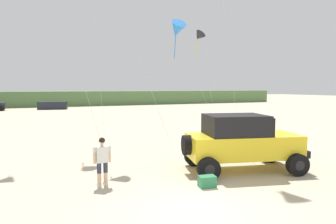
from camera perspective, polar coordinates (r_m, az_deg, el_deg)
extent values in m
plane|color=#C1B293|center=(8.58, 5.30, -18.16)|extent=(220.00, 220.00, 0.00)
cube|color=#567A47|center=(58.44, -19.51, 2.47)|extent=(90.00, 7.20, 2.66)
cube|color=yellow|center=(12.34, 14.23, -6.28)|extent=(4.71, 2.84, 0.90)
cube|color=yellow|center=(13.02, 20.94, -4.23)|extent=(1.47, 1.91, 0.12)
cube|color=black|center=(12.07, 12.79, -2.41)|extent=(2.65, 2.26, 0.80)
cube|color=black|center=(12.58, 17.86, -2.42)|extent=(0.50, 1.65, 0.72)
cube|color=black|center=(13.46, 23.19, -6.78)|extent=(0.62, 1.80, 0.28)
cylinder|color=black|center=(11.59, 3.62, -6.35)|extent=(0.48, 0.82, 0.77)
cylinder|color=black|center=(14.12, 19.05, -7.45)|extent=(0.89, 0.49, 0.84)
cylinder|color=black|center=(14.12, 19.05, -7.45)|extent=(0.44, 0.40, 0.38)
cylinder|color=black|center=(12.40, 23.66, -9.27)|extent=(0.89, 0.49, 0.84)
cylinder|color=black|center=(12.40, 23.66, -9.27)|extent=(0.44, 0.40, 0.38)
cylinder|color=black|center=(12.85, 5.05, -8.41)|extent=(0.89, 0.49, 0.84)
cylinder|color=black|center=(12.85, 5.05, -8.41)|extent=(0.44, 0.40, 0.38)
cylinder|color=black|center=(10.93, 7.82, -10.79)|extent=(0.89, 0.49, 0.84)
cylinder|color=black|center=(10.93, 7.82, -10.79)|extent=(0.44, 0.40, 0.38)
cylinder|color=#DBB28E|center=(10.51, -13.07, -12.48)|extent=(0.14, 0.14, 0.49)
cylinder|color=#2D3347|center=(10.40, -13.11, -10.41)|extent=(0.15, 0.15, 0.36)
cube|color=silver|center=(10.61, -13.10, -13.44)|extent=(0.13, 0.27, 0.10)
cylinder|color=#DBB28E|center=(10.57, -11.89, -12.37)|extent=(0.14, 0.14, 0.49)
cylinder|color=#2D3347|center=(10.46, -11.92, -10.31)|extent=(0.15, 0.15, 0.36)
cube|color=silver|center=(10.66, -11.93, -13.32)|extent=(0.13, 0.27, 0.10)
cube|color=silver|center=(10.32, -12.56, -7.95)|extent=(0.42, 0.29, 0.54)
cylinder|color=#DBB28E|center=(10.27, -13.95, -8.10)|extent=(0.09, 0.09, 0.56)
cylinder|color=silver|center=(10.23, -13.97, -7.06)|extent=(0.11, 0.11, 0.16)
cylinder|color=#DBB28E|center=(10.39, -11.19, -7.90)|extent=(0.09, 0.09, 0.56)
cylinder|color=silver|center=(10.35, -11.20, -6.87)|extent=(0.11, 0.11, 0.16)
cylinder|color=#DBB28E|center=(10.26, -12.59, -6.26)|extent=(0.10, 0.10, 0.08)
sphere|color=#DBB28E|center=(10.23, -12.60, -5.46)|extent=(0.21, 0.21, 0.21)
sphere|color=black|center=(10.22, -12.58, -5.36)|extent=(0.21, 0.21, 0.21)
cube|color=#2D7F51|center=(10.29, 7.53, -13.10)|extent=(0.60, 0.43, 0.38)
cylinder|color=black|center=(50.71, -29.20, 0.77)|extent=(0.76, 0.26, 0.76)
cylinder|color=black|center=(48.62, -29.44, 0.61)|extent=(0.76, 0.26, 0.76)
cube|color=#1E232D|center=(49.01, -21.28, 1.18)|extent=(4.44, 2.43, 1.20)
cylinder|color=silver|center=(19.95, -14.10, 17.65)|extent=(0.89, 1.43, 15.60)
cylinder|color=silver|center=(14.60, -5.30, 9.58)|extent=(2.89, 1.75, 9.06)
cone|color=black|center=(21.57, 5.96, 14.27)|extent=(1.06, 1.10, 1.02)
cylinder|color=yellow|center=(21.39, 5.58, 12.40)|extent=(0.05, 0.06, 1.13)
cylinder|color=silver|center=(19.78, 7.91, 5.11)|extent=(0.26, 3.31, 6.88)
cylinder|color=silver|center=(15.72, -19.26, 16.41)|extent=(2.79, 5.25, 13.09)
cone|color=blue|center=(21.39, 1.75, 15.57)|extent=(1.08, 1.49, 1.47)
cylinder|color=blue|center=(21.14, 1.36, 12.54)|extent=(0.05, 0.31, 1.67)
cylinder|color=silver|center=(20.40, 5.84, 5.73)|extent=(2.10, 2.46, 7.32)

